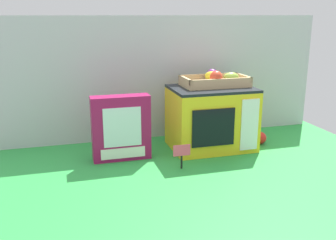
{
  "coord_description": "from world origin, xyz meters",
  "views": [
    {
      "loc": [
        -0.49,
        -1.54,
        0.59
      ],
      "look_at": [
        -0.05,
        0.01,
        0.15
      ],
      "focal_mm": 40.96,
      "sensor_mm": 36.0,
      "label": 1
    }
  ],
  "objects_px": {
    "toy_microwave": "(211,118)",
    "price_sign": "(182,153)",
    "cookie_set_box": "(121,128)",
    "food_groups_crate": "(216,81)",
    "loose_toy_apple": "(260,138)"
  },
  "relations": [
    {
      "from": "cookie_set_box",
      "to": "price_sign",
      "type": "distance_m",
      "value": 0.28
    },
    {
      "from": "toy_microwave",
      "to": "loose_toy_apple",
      "type": "relative_size",
      "value": 6.21
    },
    {
      "from": "toy_microwave",
      "to": "price_sign",
      "type": "relative_size",
      "value": 3.66
    },
    {
      "from": "food_groups_crate",
      "to": "price_sign",
      "type": "height_order",
      "value": "food_groups_crate"
    },
    {
      "from": "food_groups_crate",
      "to": "toy_microwave",
      "type": "bearing_deg",
      "value": -136.31
    },
    {
      "from": "price_sign",
      "to": "cookie_set_box",
      "type": "bearing_deg",
      "value": 140.72
    },
    {
      "from": "price_sign",
      "to": "loose_toy_apple",
      "type": "xyz_separation_m",
      "value": [
        0.45,
        0.19,
        -0.04
      ]
    },
    {
      "from": "toy_microwave",
      "to": "food_groups_crate",
      "type": "bearing_deg",
      "value": 43.69
    },
    {
      "from": "food_groups_crate",
      "to": "loose_toy_apple",
      "type": "relative_size",
      "value": 4.99
    },
    {
      "from": "cookie_set_box",
      "to": "price_sign",
      "type": "xyz_separation_m",
      "value": [
        0.21,
        -0.17,
        -0.07
      ]
    },
    {
      "from": "cookie_set_box",
      "to": "price_sign",
      "type": "bearing_deg",
      "value": -39.28
    },
    {
      "from": "food_groups_crate",
      "to": "cookie_set_box",
      "type": "relative_size",
      "value": 1.07
    },
    {
      "from": "cookie_set_box",
      "to": "price_sign",
      "type": "height_order",
      "value": "cookie_set_box"
    },
    {
      "from": "food_groups_crate",
      "to": "cookie_set_box",
      "type": "distance_m",
      "value": 0.48
    },
    {
      "from": "price_sign",
      "to": "food_groups_crate",
      "type": "bearing_deg",
      "value": 45.03
    }
  ]
}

